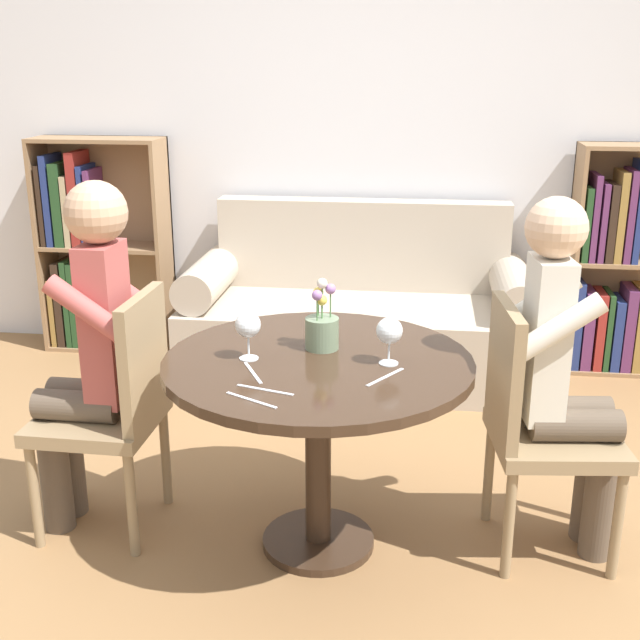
% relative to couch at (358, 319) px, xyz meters
% --- Properties ---
extents(ground_plane, '(16.00, 16.00, 0.00)m').
position_rel_couch_xyz_m(ground_plane, '(0.00, -1.68, -0.31)').
color(ground_plane, olive).
extents(back_wall, '(5.20, 0.05, 2.70)m').
position_rel_couch_xyz_m(back_wall, '(0.00, 0.42, 1.04)').
color(back_wall, silver).
rests_on(back_wall, ground_plane).
extents(round_table, '(1.04, 1.04, 0.71)m').
position_rel_couch_xyz_m(round_table, '(0.00, -1.68, 0.28)').
color(round_table, '#382619').
rests_on(round_table, ground_plane).
extents(couch, '(1.85, 0.80, 0.92)m').
position_rel_couch_xyz_m(couch, '(0.00, 0.00, 0.00)').
color(couch, '#B7A893').
rests_on(couch, ground_plane).
extents(bookshelf_left, '(0.74, 0.28, 1.25)m').
position_rel_couch_xyz_m(bookshelf_left, '(-1.61, 0.26, 0.33)').
color(bookshelf_left, '#93704C').
rests_on(bookshelf_left, ground_plane).
extents(bookshelf_right, '(0.74, 0.28, 1.25)m').
position_rel_couch_xyz_m(bookshelf_right, '(1.42, 0.26, 0.25)').
color(bookshelf_right, '#93704C').
rests_on(bookshelf_right, ground_plane).
extents(chair_left, '(0.43, 0.43, 0.90)m').
position_rel_couch_xyz_m(chair_left, '(-0.73, -1.64, 0.18)').
color(chair_left, '#937A56').
rests_on(chair_left, ground_plane).
extents(chair_right, '(0.46, 0.46, 0.90)m').
position_rel_couch_xyz_m(chair_right, '(0.73, -1.60, 0.18)').
color(chair_right, '#937A56').
rests_on(chair_right, ground_plane).
extents(person_left, '(0.42, 0.35, 1.29)m').
position_rel_couch_xyz_m(person_left, '(-0.82, -1.64, 0.38)').
color(person_left, brown).
rests_on(person_left, ground_plane).
extents(person_right, '(0.44, 0.37, 1.26)m').
position_rel_couch_xyz_m(person_right, '(0.82, -1.58, 0.36)').
color(person_right, brown).
rests_on(person_right, ground_plane).
extents(wine_glass_left, '(0.09, 0.09, 0.16)m').
position_rel_couch_xyz_m(wine_glass_left, '(-0.23, -1.71, 0.52)').
color(wine_glass_left, white).
rests_on(wine_glass_left, round_table).
extents(wine_glass_right, '(0.09, 0.09, 0.16)m').
position_rel_couch_xyz_m(wine_glass_right, '(0.23, -1.70, 0.51)').
color(wine_glass_right, white).
rests_on(wine_glass_right, round_table).
extents(flower_vase, '(0.12, 0.12, 0.25)m').
position_rel_couch_xyz_m(flower_vase, '(0.00, -1.58, 0.48)').
color(flower_vase, gray).
rests_on(flower_vase, round_table).
extents(knife_left_setting, '(0.10, 0.17, 0.00)m').
position_rel_couch_xyz_m(knife_left_setting, '(-0.19, -1.83, 0.41)').
color(knife_left_setting, silver).
rests_on(knife_left_setting, round_table).
extents(fork_left_setting, '(0.11, 0.17, 0.00)m').
position_rel_couch_xyz_m(fork_left_setting, '(0.23, -1.82, 0.41)').
color(fork_left_setting, silver).
rests_on(fork_left_setting, round_table).
extents(knife_right_setting, '(0.17, 0.10, 0.00)m').
position_rel_couch_xyz_m(knife_right_setting, '(-0.15, -2.05, 0.41)').
color(knife_right_setting, silver).
rests_on(knife_right_setting, round_table).
extents(fork_right_setting, '(0.18, 0.07, 0.00)m').
position_rel_couch_xyz_m(fork_right_setting, '(-0.12, -1.97, 0.41)').
color(fork_right_setting, silver).
rests_on(fork_right_setting, round_table).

